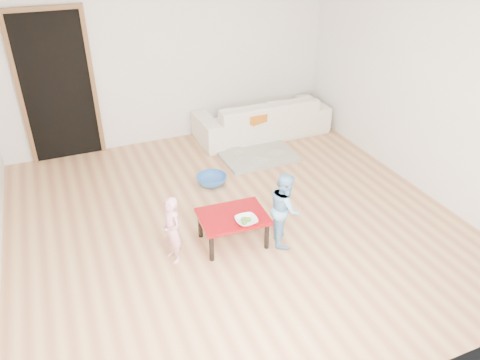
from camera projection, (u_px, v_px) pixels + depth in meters
floor at (233, 220)px, 5.49m from camera, size 5.00×5.00×0.01m
back_wall at (169, 56)px, 6.83m from camera, size 5.00×0.02×2.60m
right_wall at (423, 86)px, 5.67m from camera, size 0.02×5.00×2.60m
doorway at (57, 89)px, 6.41m from camera, size 1.02×0.08×2.11m
sofa at (262, 117)px, 7.41m from camera, size 2.11×0.85×0.61m
cushion at (256, 114)px, 7.08m from camera, size 0.56×0.53×0.12m
red_table at (233, 229)px, 5.04m from camera, size 0.74×0.57×0.36m
bowl at (246, 221)px, 4.81m from camera, size 0.22×0.22×0.06m
broccoli at (246, 221)px, 4.81m from camera, size 0.12×0.12×0.06m
child_pink at (172, 230)px, 4.70m from camera, size 0.24×0.31×0.73m
child_blue at (285, 208)px, 4.95m from camera, size 0.43×0.48×0.83m
basin at (212, 180)px, 6.17m from camera, size 0.40×0.40×0.12m
blanket at (256, 154)px, 6.90m from camera, size 1.07×0.90×0.05m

